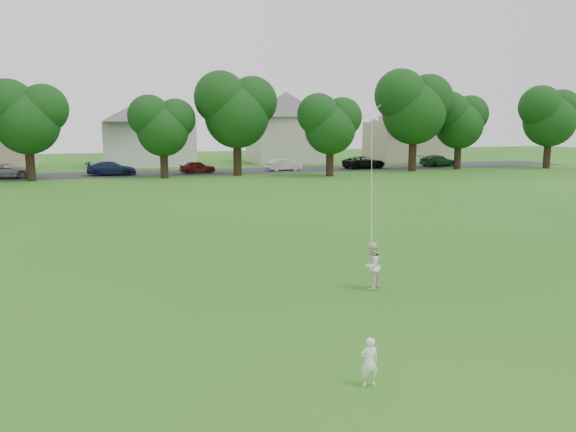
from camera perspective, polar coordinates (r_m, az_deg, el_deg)
name	(u,v)px	position (r m, az deg, el deg)	size (l,w,h in m)	color
ground	(306,322)	(13.91, 1.81, -10.75)	(160.00, 160.00, 0.00)	#1F5914
street	(157,173)	(54.67, -13.15, 4.27)	(90.00, 7.00, 0.01)	#2D2D30
toddler	(369,362)	(10.76, 8.26, -14.44)	(0.34, 0.22, 0.94)	white
older_boy	(371,266)	(16.51, 8.46, -5.05)	(0.67, 0.52, 1.38)	white
kite	(372,174)	(19.07, 8.50, 4.27)	(1.73, 3.19, 7.35)	white
tree_row	(169,105)	(49.31, -11.96, 10.94)	(80.54, 9.27, 11.41)	black
parked_cars	(183,167)	(53.86, -10.66, 4.93)	(64.86, 2.57, 1.26)	black
house_row	(145,121)	(64.41, -14.31, 9.31)	(76.35, 13.91, 10.37)	white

